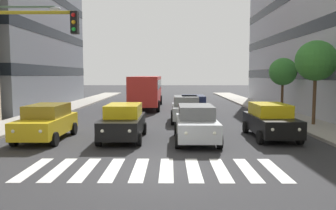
{
  "coord_description": "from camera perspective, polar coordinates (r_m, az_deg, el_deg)",
  "views": [
    {
      "loc": [
        -0.58,
        10.72,
        3.15
      ],
      "look_at": [
        -0.44,
        -7.21,
        1.5
      ],
      "focal_mm": 35.1,
      "sensor_mm": 36.0,
      "label": 1
    }
  ],
  "objects": [
    {
      "name": "ground_plane",
      "position": [
        11.18,
        -2.6,
        -11.12
      ],
      "size": [
        180.0,
        180.0,
        0.0
      ],
      "primitive_type": "plane",
      "color": "#2D2D30"
    },
    {
      "name": "building_left_block_0",
      "position": [
        33.67,
        26.48,
        13.29
      ],
      "size": [
        8.75,
        24.42,
        16.35
      ],
      "color": "#ADB2BC",
      "rests_on": "ground_plane"
    },
    {
      "name": "crosswalk_markings",
      "position": [
        11.18,
        -2.6,
        -11.1
      ],
      "size": [
        8.55,
        2.8,
        0.01
      ],
      "color": "silver",
      "rests_on": "ground_plane"
    },
    {
      "name": "car_0",
      "position": [
        17.15,
        17.35,
        -2.58
      ],
      "size": [
        2.02,
        4.44,
        1.72
      ],
      "color": "black",
      "rests_on": "ground_plane"
    },
    {
      "name": "car_1",
      "position": [
        15.54,
        4.89,
        -3.15
      ],
      "size": [
        2.02,
        4.44,
        1.72
      ],
      "color": "#B2B7BC",
      "rests_on": "ground_plane"
    },
    {
      "name": "car_2",
      "position": [
        16.16,
        -7.74,
        -2.85
      ],
      "size": [
        2.02,
        4.44,
        1.72
      ],
      "color": "black",
      "rests_on": "ground_plane"
    },
    {
      "name": "car_3",
      "position": [
        17.01,
        -20.32,
        -2.73
      ],
      "size": [
        2.02,
        4.44,
        1.72
      ],
      "color": "gold",
      "rests_on": "ground_plane"
    },
    {
      "name": "car_row2_0",
      "position": [
        22.07,
        3.12,
        -0.65
      ],
      "size": [
        2.02,
        4.44,
        1.72
      ],
      "color": "#B2B7BC",
      "rests_on": "ground_plane"
    },
    {
      "name": "car_row2_1",
      "position": [
        22.92,
        4.38,
        -0.44
      ],
      "size": [
        2.02,
        4.44,
        1.72
      ],
      "color": "navy",
      "rests_on": "ground_plane"
    },
    {
      "name": "bus_behind_traffic",
      "position": [
        31.62,
        -3.73,
        2.9
      ],
      "size": [
        2.78,
        10.5,
        3.0
      ],
      "color": "red",
      "rests_on": "ground_plane"
    },
    {
      "name": "street_lamp_right",
      "position": [
        18.76,
        -26.21,
        8.13
      ],
      "size": [
        3.54,
        0.28,
        6.55
      ],
      "color": "#4C6B56",
      "rests_on": "sidewalk_right"
    },
    {
      "name": "street_tree_1",
      "position": [
        21.74,
        24.29,
        6.99
      ],
      "size": [
        2.42,
        2.42,
        5.06
      ],
      "color": "#513823",
      "rests_on": "sidewalk_left"
    },
    {
      "name": "street_tree_2",
      "position": [
        26.98,
        19.33,
        5.44
      ],
      "size": [
        2.11,
        2.11,
        4.31
      ],
      "color": "#513823",
      "rests_on": "sidewalk_left"
    }
  ]
}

